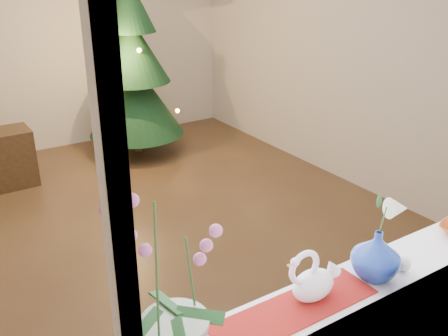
# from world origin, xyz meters

# --- Properties ---
(ground) EXTENTS (5.00, 5.00, 0.00)m
(ground) POSITION_xyz_m (0.00, 0.00, 0.00)
(ground) COLOR #3E2919
(ground) RESTS_ON ground
(wall_back) EXTENTS (4.50, 0.10, 2.70)m
(wall_back) POSITION_xyz_m (0.00, 2.50, 1.35)
(wall_back) COLOR beige
(wall_back) RESTS_ON ground
(wall_front) EXTENTS (4.50, 0.10, 2.70)m
(wall_front) POSITION_xyz_m (0.00, -2.50, 1.35)
(wall_front) COLOR beige
(wall_front) RESTS_ON ground
(wall_right) EXTENTS (0.10, 5.00, 2.70)m
(wall_right) POSITION_xyz_m (2.25, 0.00, 1.35)
(wall_right) COLOR beige
(wall_right) RESTS_ON ground
(windowsill) EXTENTS (2.20, 0.26, 0.04)m
(windowsill) POSITION_xyz_m (0.00, -2.37, 0.90)
(windowsill) COLOR white
(windowsill) RESTS_ON window_apron
(window_frame) EXTENTS (2.22, 0.06, 1.60)m
(window_frame) POSITION_xyz_m (0.00, -2.47, 1.70)
(window_frame) COLOR white
(window_frame) RESTS_ON windowsill
(runner) EXTENTS (0.70, 0.20, 0.01)m
(runner) POSITION_xyz_m (-0.38, -2.37, 0.92)
(runner) COLOR maroon
(runner) RESTS_ON windowsill
(orchid_pot) EXTENTS (0.27, 0.27, 0.65)m
(orchid_pot) POSITION_xyz_m (-0.90, -2.39, 1.25)
(orchid_pot) COLOR beige
(orchid_pot) RESTS_ON windowsill
(swan) EXTENTS (0.28, 0.21, 0.22)m
(swan) POSITION_xyz_m (-0.28, -2.35, 1.03)
(swan) COLOR white
(swan) RESTS_ON windowsill
(blue_vase) EXTENTS (0.29, 0.29, 0.25)m
(blue_vase) POSITION_xyz_m (0.04, -2.38, 1.04)
(blue_vase) COLOR navy
(blue_vase) RESTS_ON windowsill
(lily) EXTENTS (0.14, 0.08, 0.18)m
(lily) POSITION_xyz_m (0.04, -2.38, 1.26)
(lily) COLOR beige
(lily) RESTS_ON blue_vase
(paperweight) EXTENTS (0.08, 0.08, 0.07)m
(paperweight) POSITION_xyz_m (0.18, -2.42, 0.95)
(paperweight) COLOR silver
(paperweight) RESTS_ON windowsill
(xmas_tree) EXTENTS (1.40, 1.40, 2.03)m
(xmas_tree) POSITION_xyz_m (0.76, 1.81, 1.02)
(xmas_tree) COLOR black
(xmas_tree) RESTS_ON ground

